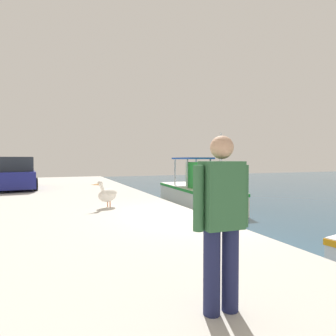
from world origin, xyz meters
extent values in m
cube|color=silver|center=(-5.38, 2.61, 0.47)|extent=(6.20, 2.08, 0.94)
cube|color=#1E8C2D|center=(-5.38, 2.61, 0.86)|extent=(6.24, 2.12, 0.12)
cube|color=#1E8C2D|center=(-4.61, 2.57, 1.53)|extent=(1.77, 1.13, 1.19)
cylinder|color=silver|center=(-6.78, 2.10, 1.60)|extent=(0.08, 0.08, 1.32)
cylinder|color=silver|center=(-6.71, 3.30, 1.60)|extent=(0.08, 0.08, 1.32)
cylinder|color=silver|center=(-5.14, 2.00, 1.60)|extent=(0.08, 0.08, 1.32)
cylinder|color=silver|center=(-5.06, 3.20, 1.60)|extent=(0.08, 0.08, 1.32)
cube|color=#1E4CB2|center=(-5.92, 2.65, 2.30)|extent=(2.55, 1.41, 0.08)
cylinder|color=silver|center=(-3.09, 2.47, 2.13)|extent=(0.10, 0.10, 2.38)
torus|color=orange|center=(-4.61, 3.14, 1.53)|extent=(0.55, 0.13, 0.54)
cylinder|color=tan|center=(-2.13, -2.18, 0.91)|extent=(0.04, 0.04, 0.22)
cylinder|color=tan|center=(-2.02, -2.12, 0.91)|extent=(0.04, 0.04, 0.22)
ellipsoid|color=white|center=(-2.05, -2.19, 1.16)|extent=(0.59, 0.72, 0.40)
ellipsoid|color=silver|center=(-2.08, -2.15, 1.22)|extent=(0.58, 0.65, 0.28)
cylinder|color=white|center=(-1.96, -2.36, 1.38)|extent=(0.17, 0.21, 0.27)
sphere|color=white|center=(-1.92, -2.43, 1.54)|extent=(0.22, 0.22, 0.16)
cone|color=#F2B272|center=(-1.83, -2.61, 1.52)|extent=(0.20, 0.30, 0.07)
cylinder|color=#1E234C|center=(4.27, -2.33, 1.20)|extent=(0.16, 0.16, 0.81)
cylinder|color=#1E234C|center=(4.28, -2.13, 1.20)|extent=(0.16, 0.16, 0.81)
cube|color=#33663F|center=(4.27, -2.23, 1.92)|extent=(0.25, 0.39, 0.63)
cylinder|color=#33663F|center=(4.26, -2.47, 1.90)|extent=(0.10, 0.10, 0.60)
cylinder|color=#33663F|center=(4.28, -1.99, 1.90)|extent=(0.10, 0.10, 0.60)
sphere|color=tan|center=(4.27, -2.23, 2.37)|extent=(0.22, 0.22, 0.22)
cylinder|color=black|center=(-10.40, -4.73, 1.10)|extent=(0.61, 0.23, 0.60)
cylinder|color=black|center=(-7.87, -4.50, 1.10)|extent=(0.61, 0.23, 0.60)
cube|color=navy|center=(-9.06, -5.46, 1.31)|extent=(4.24, 2.07, 0.76)
cube|color=#262D38|center=(-8.91, -5.44, 2.03)|extent=(2.33, 1.75, 0.68)
camera|label=1|loc=(6.52, -3.69, 2.26)|focal=30.05mm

